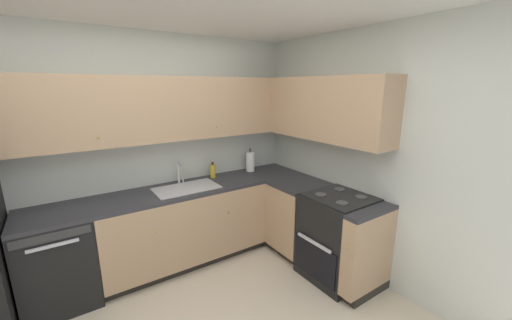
# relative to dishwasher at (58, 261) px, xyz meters

# --- Properties ---
(wall_back) EXTENTS (3.94, 0.05, 2.52)m
(wall_back) POSITION_rel_dishwasher_xyz_m (0.78, 0.33, 0.84)
(wall_back) COLOR silver
(wall_back) RESTS_ON ground_plane
(wall_right) EXTENTS (0.05, 3.55, 2.52)m
(wall_right) POSITION_rel_dishwasher_xyz_m (2.73, -1.42, 0.84)
(wall_right) COLOR silver
(wall_right) RESTS_ON ground_plane
(dishwasher) EXTENTS (0.60, 0.63, 0.85)m
(dishwasher) POSITION_rel_dishwasher_xyz_m (0.00, 0.00, 0.00)
(dishwasher) COLOR black
(dishwasher) RESTS_ON ground_plane
(lower_cabinets_back) EXTENTS (1.80, 0.62, 0.85)m
(lower_cabinets_back) POSITION_rel_dishwasher_xyz_m (1.20, 0.00, 0.00)
(lower_cabinets_back) COLOR tan
(lower_cabinets_back) RESTS_ON ground_plane
(countertop_back) EXTENTS (3.00, 0.60, 0.03)m
(countertop_back) POSITION_rel_dishwasher_xyz_m (1.20, 0.00, 0.44)
(countertop_back) COLOR #2D2D33
(countertop_back) RESTS_ON lower_cabinets_back
(lower_cabinets_right) EXTENTS (0.62, 1.30, 0.85)m
(lower_cabinets_right) POSITION_rel_dishwasher_xyz_m (2.40, -0.78, 0.00)
(lower_cabinets_right) COLOR tan
(lower_cabinets_right) RESTS_ON ground_plane
(countertop_right) EXTENTS (0.60, 1.30, 0.03)m
(countertop_right) POSITION_rel_dishwasher_xyz_m (2.40, -0.78, 0.44)
(countertop_right) COLOR #2D2D33
(countertop_right) RESTS_ON lower_cabinets_right
(oven_range) EXTENTS (0.68, 0.62, 1.03)m
(oven_range) POSITION_rel_dishwasher_xyz_m (2.42, -1.15, 0.03)
(oven_range) COLOR black
(oven_range) RESTS_ON ground_plane
(upper_cabinets_back) EXTENTS (2.68, 0.34, 0.66)m
(upper_cabinets_back) POSITION_rel_dishwasher_xyz_m (1.04, 0.14, 1.31)
(upper_cabinets_back) COLOR tan
(upper_cabinets_right) EXTENTS (0.32, 1.84, 0.66)m
(upper_cabinets_right) POSITION_rel_dishwasher_xyz_m (2.54, -0.62, 1.31)
(upper_cabinets_right) COLOR tan
(sink) EXTENTS (0.68, 0.40, 0.10)m
(sink) POSITION_rel_dishwasher_xyz_m (1.24, -0.03, 0.42)
(sink) COLOR #B7B7BC
(sink) RESTS_ON countertop_back
(faucet) EXTENTS (0.07, 0.16, 0.26)m
(faucet) POSITION_rel_dishwasher_xyz_m (1.24, 0.18, 0.61)
(faucet) COLOR silver
(faucet) RESTS_ON countertop_back
(soap_bottle) EXTENTS (0.06, 0.06, 0.19)m
(soap_bottle) POSITION_rel_dishwasher_xyz_m (1.66, 0.18, 0.54)
(soap_bottle) COLOR gold
(soap_bottle) RESTS_ON countertop_back
(paper_towel_roll) EXTENTS (0.11, 0.11, 0.31)m
(paper_towel_roll) POSITION_rel_dishwasher_xyz_m (2.19, 0.16, 0.59)
(paper_towel_roll) COLOR white
(paper_towel_roll) RESTS_ON countertop_back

